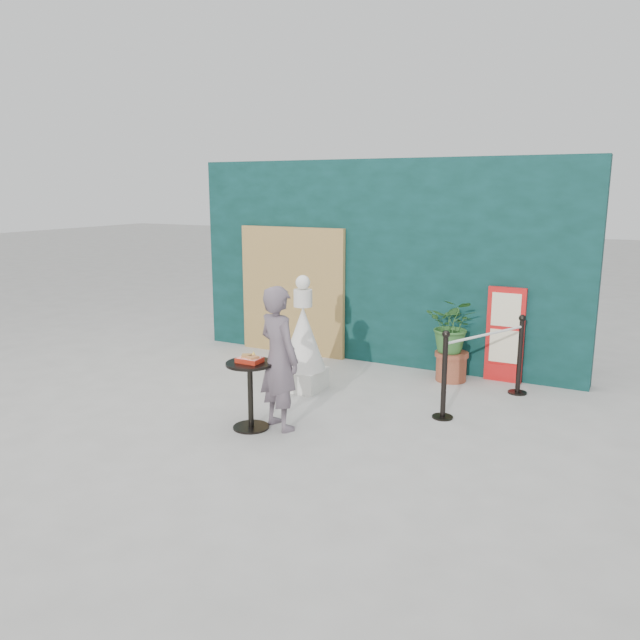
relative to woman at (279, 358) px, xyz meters
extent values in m
plane|color=#ADAAA5|center=(-0.06, -0.11, -0.79)|extent=(60.00, 60.00, 0.00)
cube|color=black|center=(-0.06, 3.04, 0.71)|extent=(6.00, 0.30, 3.00)
cube|color=tan|center=(-1.46, 2.83, 0.21)|extent=(1.80, 0.08, 2.00)
imported|color=#61535C|center=(0.00, 0.00, 0.00)|extent=(0.68, 0.58, 1.58)
cube|color=red|center=(1.84, 2.85, -0.14)|extent=(0.50, 0.06, 1.30)
cube|color=beige|center=(1.84, 2.81, 0.21)|extent=(0.38, 0.02, 0.45)
cube|color=beige|center=(1.84, 2.81, -0.29)|extent=(0.38, 0.02, 0.45)
cube|color=red|center=(1.84, 2.81, -0.64)|extent=(0.38, 0.02, 0.18)
cube|color=white|center=(-0.42, 1.29, -0.65)|extent=(0.51, 0.51, 0.28)
cone|color=white|center=(-0.42, 1.29, -0.10)|extent=(0.59, 0.59, 0.83)
cylinder|color=silver|center=(-0.42, 1.29, 0.42)|extent=(0.24, 0.24, 0.22)
sphere|color=white|center=(-0.42, 1.29, 0.63)|extent=(0.18, 0.18, 0.18)
cylinder|color=black|center=(-0.27, -0.17, -0.78)|extent=(0.40, 0.40, 0.02)
cylinder|color=black|center=(-0.27, -0.17, -0.43)|extent=(0.06, 0.06, 0.72)
cylinder|color=black|center=(-0.27, -0.17, -0.06)|extent=(0.52, 0.52, 0.03)
cube|color=#AF2412|center=(-0.27, -0.17, -0.02)|extent=(0.26, 0.19, 0.05)
cube|color=red|center=(-0.27, -0.17, 0.01)|extent=(0.24, 0.17, 0.00)
cube|color=#CA884A|center=(-0.31, -0.16, 0.03)|extent=(0.15, 0.14, 0.02)
cube|color=#DE9851|center=(-0.22, -0.19, 0.03)|extent=(0.13, 0.13, 0.02)
cone|color=yellow|center=(-0.25, -0.12, 0.04)|extent=(0.06, 0.06, 0.06)
cylinder|color=#994532|center=(1.20, 2.55, -0.62)|extent=(0.41, 0.41, 0.34)
cylinder|color=brown|center=(1.20, 2.55, -0.42)|extent=(0.46, 0.46, 0.06)
imported|color=#2E6029|center=(1.20, 2.55, -0.01)|extent=(0.68, 0.59, 0.75)
cylinder|color=black|center=(1.52, 1.11, -0.78)|extent=(0.24, 0.24, 0.02)
cylinder|color=black|center=(1.52, 1.11, -0.31)|extent=(0.06, 0.06, 0.96)
sphere|color=black|center=(1.52, 1.11, 0.20)|extent=(0.09, 0.09, 0.09)
cylinder|color=black|center=(2.12, 2.41, -0.78)|extent=(0.24, 0.24, 0.02)
cylinder|color=black|center=(2.12, 2.41, -0.31)|extent=(0.06, 0.06, 0.96)
sphere|color=black|center=(2.12, 2.41, 0.20)|extent=(0.09, 0.09, 0.09)
cylinder|color=silver|center=(1.82, 1.76, 0.09)|extent=(0.63, 1.31, 0.03)
camera|label=1|loc=(3.40, -5.56, 1.80)|focal=35.00mm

